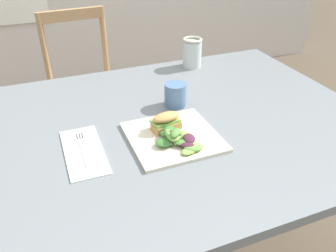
{
  "coord_description": "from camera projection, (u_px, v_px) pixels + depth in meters",
  "views": [
    {
      "loc": [
        -0.47,
        -0.81,
        1.32
      ],
      "look_at": [
        -0.12,
        0.04,
        0.76
      ],
      "focal_mm": 37.41,
      "sensor_mm": 36.0,
      "label": 1
    }
  ],
  "objects": [
    {
      "name": "napkin_folded",
      "position": [
        84.0,
        151.0,
        0.99
      ],
      "size": [
        0.11,
        0.25,
        0.0
      ],
      "primitive_type": "cube",
      "rotation": [
        0.0,
        0.0,
        -0.01
      ],
      "color": "white",
      "rests_on": "dining_table"
    },
    {
      "name": "mason_jar_iced_tea",
      "position": [
        192.0,
        54.0,
        1.51
      ],
      "size": [
        0.08,
        0.08,
        0.13
      ],
      "color": "gold",
      "rests_on": "dining_table"
    },
    {
      "name": "cup_extra_side",
      "position": [
        175.0,
        95.0,
        1.21
      ],
      "size": [
        0.08,
        0.08,
        0.08
      ],
      "primitive_type": "cylinder",
      "color": "#4C6B93",
      "rests_on": "dining_table"
    },
    {
      "name": "sandwich_half_front",
      "position": [
        166.0,
        121.0,
        1.06
      ],
      "size": [
        0.09,
        0.07,
        0.06
      ],
      "color": "tan",
      "rests_on": "plate_lunch"
    },
    {
      "name": "dining_table",
      "position": [
        168.0,
        151.0,
        1.19
      ],
      "size": [
        1.34,
        0.99,
        0.74
      ],
      "color": "slate",
      "rests_on": "ground"
    },
    {
      "name": "salad_mixed_greens",
      "position": [
        179.0,
        139.0,
        1.0
      ],
      "size": [
        0.13,
        0.15,
        0.04
      ],
      "color": "#602D47",
      "rests_on": "plate_lunch"
    },
    {
      "name": "fork_on_napkin",
      "position": [
        83.0,
        147.0,
        1.0
      ],
      "size": [
        0.03,
        0.19,
        0.0
      ],
      "color": "silver",
      "rests_on": "napkin_folded"
    },
    {
      "name": "chair_wooden_far",
      "position": [
        86.0,
        90.0,
        2.0
      ],
      "size": [
        0.42,
        0.42,
        0.87
      ],
      "color": "tan",
      "rests_on": "ground"
    },
    {
      "name": "plate_lunch",
      "position": [
        173.0,
        137.0,
        1.05
      ],
      "size": [
        0.26,
        0.26,
        0.01
      ],
      "primitive_type": "cube",
      "color": "beige",
      "rests_on": "dining_table"
    }
  ]
}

